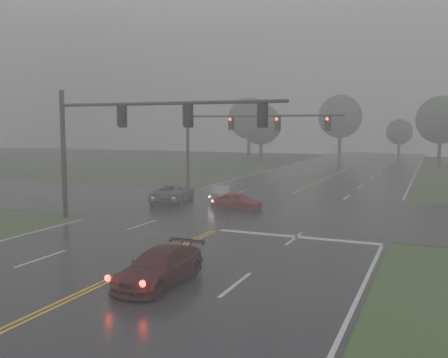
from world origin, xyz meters
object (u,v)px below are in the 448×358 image
at_px(car_grey, 173,202).
at_px(signal_gantry_near, 124,129).
at_px(sedan_silver, 222,202).
at_px(sedan_maroon, 160,285).
at_px(sedan_red, 238,210).
at_px(signal_gantry_far, 233,131).

distance_m(car_grey, signal_gantry_near, 10.04).
bearing_deg(sedan_silver, sedan_maroon, 90.28).
bearing_deg(signal_gantry_near, sedan_maroon, -50.05).
xyz_separation_m(sedan_red, sedan_silver, (-2.39, 2.84, 0.00)).
bearing_deg(signal_gantry_far, sedan_red, -66.28).
height_order(car_grey, signal_gantry_far, signal_gantry_far).
height_order(sedan_red, signal_gantry_far, signal_gantry_far).
distance_m(sedan_silver, car_grey, 3.66).
distance_m(sedan_silver, signal_gantry_near, 11.41).
distance_m(sedan_maroon, signal_gantry_far, 27.50).
bearing_deg(signal_gantry_near, car_grey, 99.44).
bearing_deg(signal_gantry_near, sedan_red, 57.90).
height_order(sedan_red, sedan_silver, sedan_silver).
height_order(sedan_silver, signal_gantry_near, signal_gantry_near).
bearing_deg(sedan_silver, signal_gantry_near, 62.09).
bearing_deg(sedan_red, signal_gantry_near, 149.76).
bearing_deg(sedan_maroon, sedan_red, 103.63).
bearing_deg(sedan_maroon, signal_gantry_far, 108.33).
height_order(sedan_maroon, signal_gantry_near, signal_gantry_near).
relative_size(sedan_red, signal_gantry_near, 0.24).
xyz_separation_m(sedan_maroon, car_grey, (-9.08, 17.46, 0.00)).
bearing_deg(signal_gantry_far, car_grey, -99.75).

